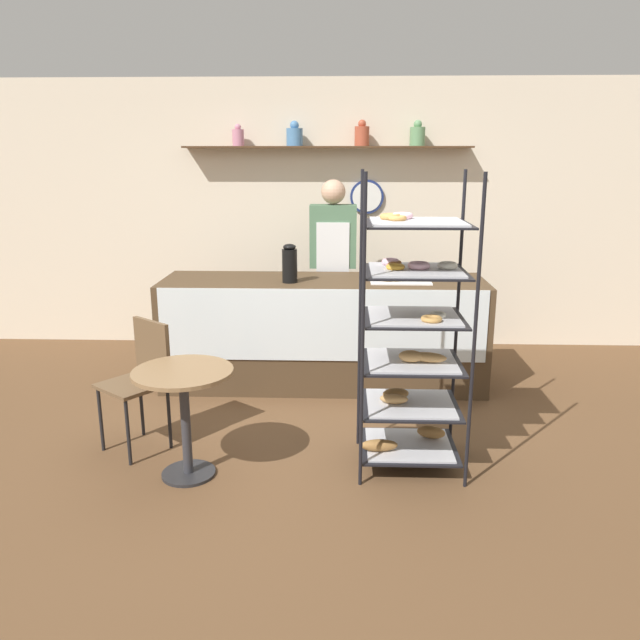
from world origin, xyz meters
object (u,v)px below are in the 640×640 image
person_worker (333,265)px  cafe_chair (142,371)px  cafe_table (184,398)px  coffee_carafe (290,264)px  donut_tray_counter (400,280)px  pastry_rack (412,340)px

person_worker → cafe_chair: person_worker is taller
cafe_table → coffee_carafe: bearing=71.4°
cafe_chair → coffee_carafe: bearing=89.5°
cafe_table → coffee_carafe: size_ratio=2.18×
cafe_table → donut_tray_counter: (1.45, 1.63, 0.43)m
pastry_rack → cafe_chair: (-1.79, 0.21, -0.31)m
person_worker → cafe_table: (-0.88, -2.24, -0.44)m
coffee_carafe → donut_tray_counter: size_ratio=0.64×
cafe_chair → person_worker: bearing=93.4°
pastry_rack → cafe_table: size_ratio=2.67×
pastry_rack → person_worker: (-0.52, 2.04, 0.11)m
cafe_table → cafe_chair: size_ratio=0.80×
donut_tray_counter → coffee_carafe: bearing=-175.9°
coffee_carafe → person_worker: bearing=62.8°
coffee_carafe → donut_tray_counter: (0.93, 0.07, -0.14)m
cafe_table → cafe_chair: bearing=133.5°
cafe_table → donut_tray_counter: size_ratio=1.39×
person_worker → cafe_chair: size_ratio=1.98×
cafe_table → donut_tray_counter: donut_tray_counter is taller
pastry_rack → person_worker: size_ratio=1.07×
cafe_table → coffee_carafe: 1.74m
pastry_rack → person_worker: bearing=104.4°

